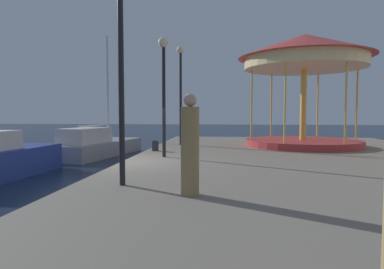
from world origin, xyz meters
TOP-DOWN VIEW (x-y plane):
  - ground_plane at (0.00, 0.00)m, footprint 120.00×120.00m
  - quay_dock at (6.13, 0.00)m, footprint 12.26×22.78m
  - sailboat_grey at (-3.74, 7.09)m, footprint 3.20×6.69m
  - carousel at (6.81, 5.62)m, footprint 6.02×6.02m
  - lamp_post_near_edge at (1.10, -3.42)m, footprint 0.36×0.36m
  - lamp_post_mid_promenade at (1.13, 1.14)m, footprint 0.36×0.36m
  - lamp_post_far_end at (1.09, 5.70)m, footprint 0.36×0.36m
  - bollard_center at (0.43, 3.01)m, footprint 0.24×0.24m
  - bollard_north at (0.40, 2.98)m, footprint 0.24×0.24m
  - person_by_the_water at (2.61, -4.13)m, footprint 0.34×0.34m

SIDE VIEW (x-z plane):
  - ground_plane at x=0.00m, z-range 0.00..0.00m
  - quay_dock at x=6.13m, z-range 0.00..0.80m
  - sailboat_grey at x=-3.74m, z-range -2.77..3.97m
  - bollard_center at x=0.43m, z-range 0.80..1.20m
  - bollard_north at x=0.40m, z-range 0.80..1.20m
  - person_by_the_water at x=2.61m, z-range 0.74..2.62m
  - lamp_post_mid_promenade at x=1.13m, z-range 1.57..5.69m
  - lamp_post_near_edge at x=1.10m, z-range 1.60..6.04m
  - lamp_post_far_end at x=1.09m, z-range 1.63..6.35m
  - carousel at x=6.81m, z-range 2.04..7.17m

